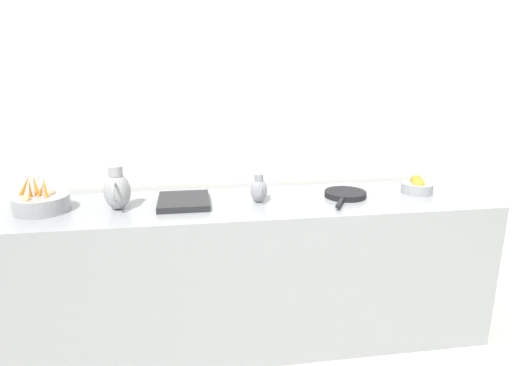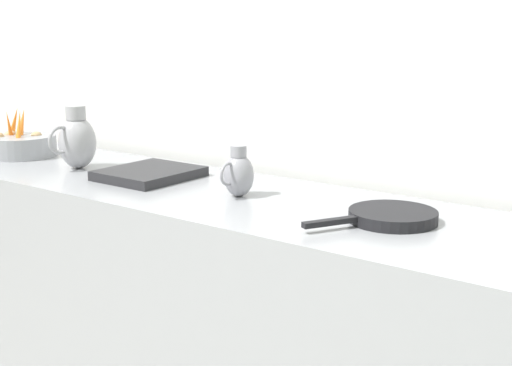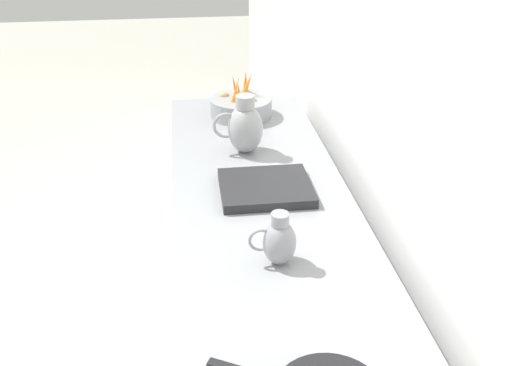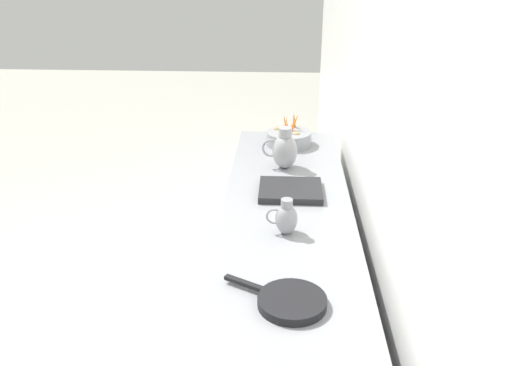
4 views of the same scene
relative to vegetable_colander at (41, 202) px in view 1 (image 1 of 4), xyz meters
name	(u,v)px [view 1 (image 1 of 4)]	position (x,y,z in m)	size (l,w,h in m)	color
tile_wall_left	(314,99)	(-0.44, 1.70, 0.53)	(0.10, 9.30, 3.00)	white
prep_counter	(251,271)	(0.01, 1.20, -0.51)	(0.67, 2.94, 0.92)	gray
vegetable_colander	(41,202)	(0.00, 0.00, 0.00)	(0.30, 0.30, 0.22)	gray
orange_bowl	(417,187)	(-0.02, 2.29, -0.01)	(0.20, 0.20, 0.10)	gray
metal_pitcher_tall	(117,190)	(0.03, 0.42, 0.06)	(0.21, 0.15, 0.25)	#939399
metal_pitcher_short	(259,189)	(0.02, 1.24, 0.03)	(0.15, 0.10, 0.17)	gray
counter_sink_basin	(184,201)	(-0.01, 0.80, -0.03)	(0.34, 0.30, 0.04)	#232326
skillet_on_counter	(345,194)	(0.00, 1.80, -0.03)	(0.40, 0.28, 0.03)	black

